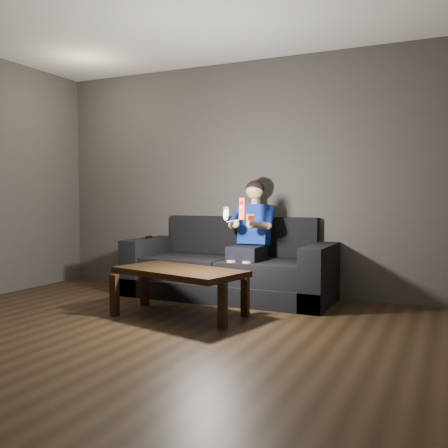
% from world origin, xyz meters
% --- Properties ---
extents(floor, '(5.00, 5.00, 0.00)m').
position_xyz_m(floor, '(0.00, 0.00, 0.00)').
color(floor, black).
rests_on(floor, ground).
extents(back_wall, '(5.00, 0.04, 2.70)m').
position_xyz_m(back_wall, '(0.00, 2.50, 1.35)').
color(back_wall, '#413D39').
rests_on(back_wall, ground).
extents(sofa, '(2.31, 1.00, 0.89)m').
position_xyz_m(sofa, '(-0.04, 2.15, 0.29)').
color(sofa, black).
rests_on(sofa, floor).
extents(child, '(0.49, 0.61, 1.21)m').
position_xyz_m(child, '(0.22, 2.09, 0.77)').
color(child, black).
rests_on(child, sofa).
extents(wii_remote_red, '(0.07, 0.09, 0.22)m').
position_xyz_m(wii_remote_red, '(0.31, 1.63, 1.00)').
color(wii_remote_red, red).
rests_on(wii_remote_red, child).
extents(nunchuk_white, '(0.08, 0.10, 0.16)m').
position_xyz_m(nunchuk_white, '(0.14, 1.63, 0.95)').
color(nunchuk_white, silver).
rests_on(nunchuk_white, child).
extents(wii_remote_black, '(0.06, 0.14, 0.03)m').
position_xyz_m(wii_remote_black, '(-1.08, 2.07, 0.64)').
color(wii_remote_black, black).
rests_on(wii_remote_black, sofa).
extents(coffee_table, '(1.34, 0.89, 0.45)m').
position_xyz_m(coffee_table, '(-0.09, 1.09, 0.39)').
color(coffee_table, black).
rests_on(coffee_table, floor).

